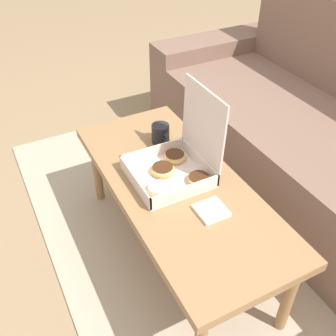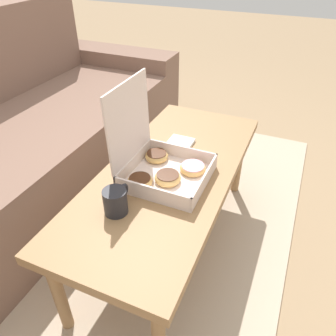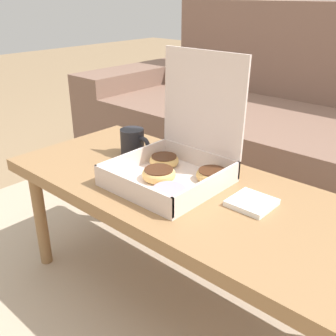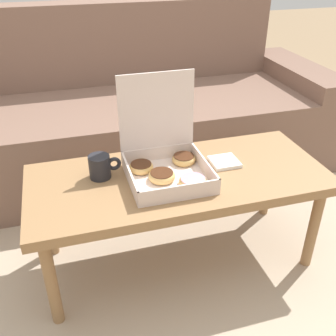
{
  "view_description": "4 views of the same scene",
  "coord_description": "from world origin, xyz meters",
  "px_view_note": "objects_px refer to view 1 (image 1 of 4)",
  "views": [
    {
      "loc": [
        1.08,
        -0.68,
        1.51
      ],
      "look_at": [
        -0.05,
        -0.1,
        0.49
      ],
      "focal_mm": 42.0,
      "sensor_mm": 36.0,
      "label": 1
    },
    {
      "loc": [
        -1.0,
        -0.51,
        1.23
      ],
      "look_at": [
        -0.05,
        -0.1,
        0.49
      ],
      "focal_mm": 35.0,
      "sensor_mm": 36.0,
      "label": 2
    },
    {
      "loc": [
        0.66,
        -0.89,
        0.97
      ],
      "look_at": [
        -0.05,
        -0.1,
        0.49
      ],
      "focal_mm": 42.0,
      "sensor_mm": 36.0,
      "label": 3
    },
    {
      "loc": [
        -0.41,
        -1.33,
        1.25
      ],
      "look_at": [
        -0.05,
        -0.1,
        0.49
      ],
      "focal_mm": 42.0,
      "sensor_mm": 36.0,
      "label": 4
    }
  ],
  "objects_px": {
    "pastry_box": "(177,164)",
    "coffee_mug": "(161,134)",
    "couch": "(333,149)",
    "coffee_table": "(177,191)"
  },
  "relations": [
    {
      "from": "couch",
      "to": "pastry_box",
      "type": "bearing_deg",
      "value": -92.85
    },
    {
      "from": "coffee_table",
      "to": "coffee_mug",
      "type": "relative_size",
      "value": 9.41
    },
    {
      "from": "couch",
      "to": "pastry_box",
      "type": "distance_m",
      "value": 0.92
    },
    {
      "from": "couch",
      "to": "coffee_table",
      "type": "xyz_separation_m",
      "value": [
        0.0,
        -0.92,
        0.09
      ]
    },
    {
      "from": "coffee_mug",
      "to": "pastry_box",
      "type": "bearing_deg",
      "value": -10.98
    },
    {
      "from": "pastry_box",
      "to": "coffee_mug",
      "type": "bearing_deg",
      "value": 169.02
    },
    {
      "from": "couch",
      "to": "coffee_mug",
      "type": "distance_m",
      "value": 0.92
    },
    {
      "from": "couch",
      "to": "pastry_box",
      "type": "relative_size",
      "value": 6.38
    },
    {
      "from": "pastry_box",
      "to": "couch",
      "type": "bearing_deg",
      "value": 87.15
    },
    {
      "from": "couch",
      "to": "coffee_mug",
      "type": "height_order",
      "value": "couch"
    }
  ]
}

